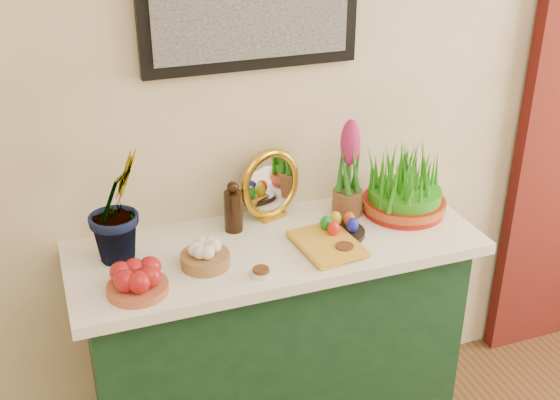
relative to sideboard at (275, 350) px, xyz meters
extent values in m
cube|color=beige|center=(0.33, 0.25, 0.93)|extent=(4.00, 0.04, 2.70)
cube|color=#163E22|center=(0.00, 0.00, 0.00)|extent=(1.30, 0.45, 0.85)
cube|color=silver|center=(0.00, 0.00, 0.45)|extent=(1.40, 0.55, 0.04)
imported|color=#23741C|center=(-0.50, 0.08, 0.71)|extent=(0.32, 0.32, 0.49)
cylinder|color=#AE5233|center=(-0.49, -0.15, 0.48)|extent=(0.24, 0.24, 0.03)
cylinder|color=#A17441|center=(-0.26, -0.07, 0.49)|extent=(0.19, 0.19, 0.04)
cylinder|color=black|center=(-0.11, 0.12, 0.54)|extent=(0.06, 0.06, 0.15)
sphere|color=black|center=(-0.11, 0.12, 0.63)|extent=(0.04, 0.04, 0.04)
cube|color=#BA9321|center=(0.05, 0.17, 0.47)|extent=(0.11, 0.08, 0.02)
torus|color=#BA9321|center=(0.05, 0.18, 0.59)|extent=(0.26, 0.14, 0.26)
cylinder|color=silver|center=(0.05, 0.18, 0.59)|extent=(0.19, 0.09, 0.20)
imported|color=gold|center=(0.05, -0.11, 0.48)|extent=(0.19, 0.27, 0.03)
cylinder|color=silver|center=(-0.11, -0.19, 0.47)|extent=(0.06, 0.06, 0.02)
cylinder|color=#592D14|center=(-0.11, -0.19, 0.49)|extent=(0.05, 0.05, 0.01)
cylinder|color=silver|center=(0.19, -0.15, 0.47)|extent=(0.08, 0.08, 0.02)
cylinder|color=#592D14|center=(0.19, -0.15, 0.49)|extent=(0.06, 0.06, 0.01)
cylinder|color=black|center=(0.22, -0.04, 0.47)|extent=(0.23, 0.23, 0.02)
ellipsoid|color=red|center=(0.19, -0.06, 0.51)|extent=(0.04, 0.04, 0.06)
ellipsoid|color=#191CAF|center=(0.26, -0.06, 0.51)|extent=(0.04, 0.04, 0.06)
ellipsoid|color=gold|center=(0.22, 0.00, 0.51)|extent=(0.04, 0.04, 0.06)
ellipsoid|color=#178121|center=(0.18, -0.02, 0.51)|extent=(0.04, 0.04, 0.06)
ellipsoid|color=#D94B19|center=(0.27, -0.02, 0.51)|extent=(0.04, 0.04, 0.06)
cylinder|color=brown|center=(0.32, 0.10, 0.51)|extent=(0.11, 0.11, 0.09)
ellipsoid|color=#BE2663|center=(0.32, 0.10, 0.74)|extent=(0.07, 0.07, 0.17)
cylinder|color=#9A180B|center=(0.52, 0.04, 0.49)|extent=(0.30, 0.30, 0.05)
cylinder|color=maroon|center=(0.52, 0.04, 0.50)|extent=(0.31, 0.31, 0.03)
camera|label=1|loc=(-0.69, -1.96, 1.66)|focal=45.00mm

